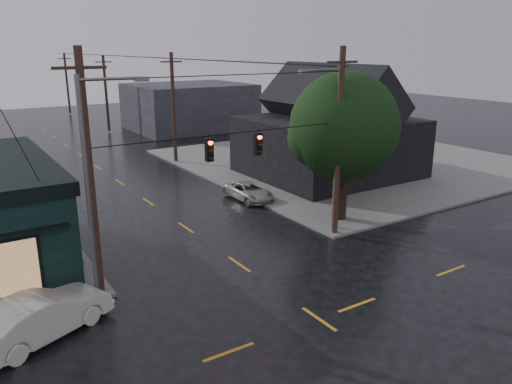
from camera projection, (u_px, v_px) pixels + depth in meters
ground_plane at (319, 319)px, 19.23m from camera, size 160.00×160.00×0.00m
sidewalk_ne at (348, 160)px, 45.74m from camera, size 28.00×28.00×0.15m
ne_building at (330, 120)px, 39.48m from camera, size 12.60×11.60×8.75m
corner_tree at (344, 127)px, 28.53m from camera, size 6.33×6.33×8.70m
utility_pole_nw at (101, 295)px, 21.09m from camera, size 2.00×0.32×10.15m
utility_pole_ne at (334, 235)px, 27.85m from camera, size 2.00×0.32×10.15m
utility_pole_far_a at (176, 162)px, 45.20m from camera, size 2.00×0.32×9.65m
utility_pole_far_b at (109, 132)px, 61.34m from camera, size 2.00×0.32×9.15m
utility_pole_far_c at (70, 114)px, 77.49m from camera, size 2.00×0.32×9.15m
span_signal_assembly at (234, 146)px, 22.92m from camera, size 13.00×0.48×1.23m
streetlight_nw at (99, 304)px, 20.37m from camera, size 5.40×0.30×9.15m
streetlight_ne at (333, 229)px, 28.67m from camera, size 5.40×0.30×9.15m
bg_building_east at (189, 107)px, 63.07m from camera, size 14.00×12.00×5.60m
sedan_cream at (42, 316)px, 17.85m from camera, size 5.36×3.68×1.67m
suv_silver at (249, 191)px, 34.08m from camera, size 2.10×4.28×1.17m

